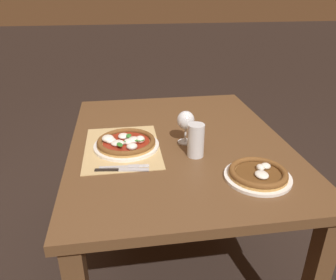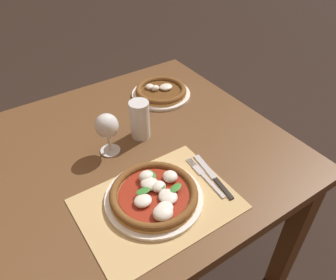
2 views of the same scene
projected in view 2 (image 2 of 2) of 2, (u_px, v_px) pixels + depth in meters
name	position (u px, v px, depth m)	size (l,w,h in m)	color
ground_plane	(124.00, 271.00, 1.59)	(24.00, 24.00, 0.00)	black
dining_table	(109.00, 179.00, 1.18)	(1.27, 1.00, 0.74)	brown
paper_placemat	(157.00, 204.00, 0.97)	(0.45, 0.33, 0.00)	tan
pizza_near	(154.00, 195.00, 0.97)	(0.29, 0.29, 0.05)	white
pizza_far	(161.00, 92.00, 1.43)	(0.26, 0.26, 0.05)	white
wine_glass	(107.00, 127.00, 1.09)	(0.08, 0.08, 0.16)	silver
pint_glass	(140.00, 120.00, 1.18)	(0.07, 0.07, 0.15)	silver
fork	(205.00, 177.00, 1.05)	(0.03, 0.20, 0.00)	#B7B7BC
knife	(213.00, 176.00, 1.05)	(0.04, 0.22, 0.01)	black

